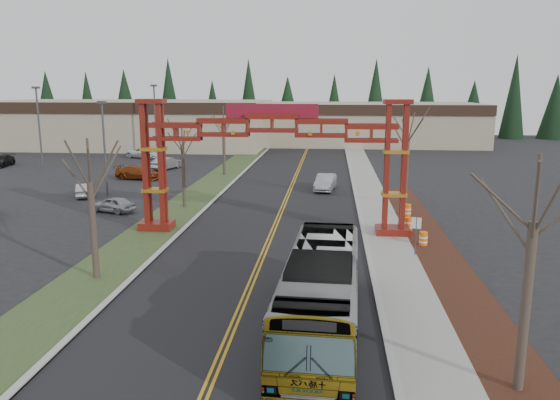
# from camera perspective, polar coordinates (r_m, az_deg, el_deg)

# --- Properties ---
(ground) EXTENTS (200.00, 200.00, 0.00)m
(ground) POSITION_cam_1_polar(r_m,az_deg,el_deg) (20.28, -6.54, -16.72)
(ground) COLOR black
(ground) RESTS_ON ground
(road) EXTENTS (12.00, 110.00, 0.02)m
(road) POSITION_cam_1_polar(r_m,az_deg,el_deg) (43.68, 0.18, -1.05)
(road) COLOR black
(road) RESTS_ON ground
(lane_line_left) EXTENTS (0.12, 100.00, 0.01)m
(lane_line_left) POSITION_cam_1_polar(r_m,az_deg,el_deg) (43.69, 0.03, -1.03)
(lane_line_left) COLOR #BE8B16
(lane_line_left) RESTS_ON road
(lane_line_right) EXTENTS (0.12, 100.00, 0.01)m
(lane_line_right) POSITION_cam_1_polar(r_m,az_deg,el_deg) (43.67, 0.34, -1.03)
(lane_line_right) COLOR #BE8B16
(lane_line_right) RESTS_ON road
(curb_right) EXTENTS (0.30, 110.00, 0.15)m
(curb_right) POSITION_cam_1_polar(r_m,az_deg,el_deg) (43.56, 8.27, -1.12)
(curb_right) COLOR #A8A8A3
(curb_right) RESTS_ON ground
(sidewalk_right) EXTENTS (2.60, 110.00, 0.14)m
(sidewalk_right) POSITION_cam_1_polar(r_m,az_deg,el_deg) (43.66, 10.17, -1.16)
(sidewalk_right) COLOR gray
(sidewalk_right) RESTS_ON ground
(landscape_strip) EXTENTS (2.60, 50.00, 0.12)m
(landscape_strip) POSITION_cam_1_polar(r_m,az_deg,el_deg) (29.73, 17.54, -7.65)
(landscape_strip) COLOR black
(landscape_strip) RESTS_ON ground
(grass_median) EXTENTS (4.00, 110.00, 0.08)m
(grass_median) POSITION_cam_1_polar(r_m,az_deg,el_deg) (45.09, -9.99, -0.79)
(grass_median) COLOR #2F4020
(grass_median) RESTS_ON ground
(curb_left) EXTENTS (0.30, 110.00, 0.15)m
(curb_left) POSITION_cam_1_polar(r_m,az_deg,el_deg) (44.64, -7.70, -0.79)
(curb_left) COLOR #A8A8A3
(curb_left) RESTS_ON ground
(gateway_arch) EXTENTS (18.20, 1.60, 8.90)m
(gateway_arch) POSITION_cam_1_polar(r_m,az_deg,el_deg) (35.83, -0.84, 5.84)
(gateway_arch) COLOR #57110B
(gateway_arch) RESTS_ON ground
(retail_building_west) EXTENTS (46.00, 22.30, 7.50)m
(retail_building_west) POSITION_cam_1_polar(r_m,az_deg,el_deg) (95.78, -15.47, 7.73)
(retail_building_west) COLOR tan
(retail_building_west) RESTS_ON ground
(retail_building_east) EXTENTS (38.00, 20.30, 7.00)m
(retail_building_east) POSITION_cam_1_polar(r_m,az_deg,el_deg) (97.78, 9.07, 7.93)
(retail_building_east) COLOR tan
(retail_building_east) RESTS_ON ground
(conifer_treeline) EXTENTS (116.10, 5.60, 13.00)m
(conifer_treeline) POSITION_cam_1_polar(r_m,az_deg,el_deg) (109.54, 3.56, 9.99)
(conifer_treeline) COLOR black
(conifer_treeline) RESTS_ON ground
(transit_bus) EXTENTS (3.33, 12.06, 3.33)m
(transit_bus) POSITION_cam_1_polar(r_m,az_deg,el_deg) (22.00, 4.33, -9.56)
(transit_bus) COLOR #AFB2B7
(transit_bus) RESTS_ON ground
(silver_sedan) EXTENTS (2.19, 4.84, 1.54)m
(silver_sedan) POSITION_cam_1_polar(r_m,az_deg,el_deg) (52.17, 4.77, 1.85)
(silver_sedan) COLOR #A5A8AD
(silver_sedan) RESTS_ON ground
(parked_car_near_a) EXTENTS (3.96, 2.62, 1.25)m
(parked_car_near_a) POSITION_cam_1_polar(r_m,az_deg,el_deg) (44.81, -17.02, -0.44)
(parked_car_near_a) COLOR #A0A1A7
(parked_car_near_a) RESTS_ON ground
(parked_car_near_b) EXTENTS (2.63, 3.92, 1.22)m
(parked_car_near_b) POSITION_cam_1_polar(r_m,az_deg,el_deg) (51.94, -19.79, 0.97)
(parked_car_near_b) COLOR silver
(parked_car_near_b) RESTS_ON ground
(parked_car_mid_a) EXTENTS (5.23, 2.84, 1.44)m
(parked_car_mid_a) POSITION_cam_1_polar(r_m,az_deg,el_deg) (60.33, -14.61, 2.80)
(parked_car_mid_a) COLOR maroon
(parked_car_mid_a) RESTS_ON ground
(parked_car_far_a) EXTENTS (3.03, 4.72, 1.47)m
(parked_car_far_a) POSITION_cam_1_polar(r_m,az_deg,el_deg) (67.02, -11.73, 3.79)
(parked_car_far_a) COLOR #989A9F
(parked_car_far_a) RESTS_ON ground
(parked_car_far_b) EXTENTS (5.85, 4.12, 1.48)m
(parked_car_far_b) POSITION_cam_1_polar(r_m,az_deg,el_deg) (78.45, -13.91, 4.81)
(parked_car_far_b) COLOR white
(parked_car_far_b) RESTS_ON ground
(parked_car_far_c) EXTENTS (2.55, 4.93, 1.37)m
(parked_car_far_c) POSITION_cam_1_polar(r_m,az_deg,el_deg) (76.34, -27.10, 3.65)
(parked_car_far_c) COLOR black
(parked_car_far_c) RESTS_ON ground
(bare_tree_median_near) EXTENTS (3.29, 3.29, 7.20)m
(bare_tree_median_near) POSITION_cam_1_polar(r_m,az_deg,el_deg) (28.59, -19.23, 1.73)
(bare_tree_median_near) COLOR #382D26
(bare_tree_median_near) RESTS_ON ground
(bare_tree_median_mid) EXTENTS (2.92, 2.92, 6.92)m
(bare_tree_median_mid) POSITION_cam_1_polar(r_m,az_deg,el_deg) (44.49, -10.15, 5.47)
(bare_tree_median_mid) COLOR #382D26
(bare_tree_median_mid) RESTS_ON ground
(bare_tree_median_far) EXTENTS (3.31, 3.31, 7.65)m
(bare_tree_median_far) POSITION_cam_1_polar(r_m,az_deg,el_deg) (60.80, -5.93, 7.65)
(bare_tree_median_far) COLOR #382D26
(bare_tree_median_far) RESTS_ON ground
(bare_tree_right_near) EXTENTS (3.13, 3.13, 7.71)m
(bare_tree_right_near) POSITION_cam_1_polar(r_m,az_deg,el_deg) (18.16, 24.99, -2.20)
(bare_tree_right_near) COLOR #382D26
(bare_tree_right_near) RESTS_ON ground
(bare_tree_right_far) EXTENTS (3.33, 3.33, 7.84)m
(bare_tree_right_far) POSITION_cam_1_polar(r_m,az_deg,el_deg) (45.42, 13.21, 6.29)
(bare_tree_right_far) COLOR #382D26
(bare_tree_right_far) RESTS_ON ground
(light_pole_near) EXTENTS (0.73, 0.37, 8.47)m
(light_pole_near) POSITION_cam_1_polar(r_m,az_deg,el_deg) (51.45, -17.90, 5.83)
(light_pole_near) COLOR #3F3F44
(light_pole_near) RESTS_ON ground
(light_pole_mid) EXTENTS (0.85, 0.42, 9.77)m
(light_pole_mid) POSITION_cam_1_polar(r_m,az_deg,el_deg) (72.83, -23.90, 7.54)
(light_pole_mid) COLOR #3F3F44
(light_pole_mid) RESTS_ON ground
(light_pole_far) EXTENTS (0.87, 0.44, 10.05)m
(light_pole_far) POSITION_cam_1_polar(r_m,az_deg,el_deg) (79.01, -12.92, 8.60)
(light_pole_far) COLOR #3F3F44
(light_pole_far) RESTS_ON ground
(street_sign) EXTENTS (0.53, 0.18, 2.37)m
(street_sign) POSITION_cam_1_polar(r_m,az_deg,el_deg) (32.18, 14.05, -2.94)
(street_sign) COLOR #3F3F44
(street_sign) RESTS_ON ground
(barrel_south) EXTENTS (0.51, 0.51, 0.95)m
(barrel_south) POSITION_cam_1_polar(r_m,az_deg,el_deg) (34.72, 14.75, -4.00)
(barrel_south) COLOR orange
(barrel_south) RESTS_ON ground
(barrel_mid) EXTENTS (0.54, 0.54, 1.01)m
(barrel_mid) POSITION_cam_1_polar(r_m,az_deg,el_deg) (38.02, 13.26, -2.53)
(barrel_mid) COLOR orange
(barrel_mid) RESTS_ON ground
(barrel_north) EXTENTS (0.55, 0.55, 1.01)m
(barrel_north) POSITION_cam_1_polar(r_m,az_deg,el_deg) (42.26, 13.17, -1.11)
(barrel_north) COLOR orange
(barrel_north) RESTS_ON ground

